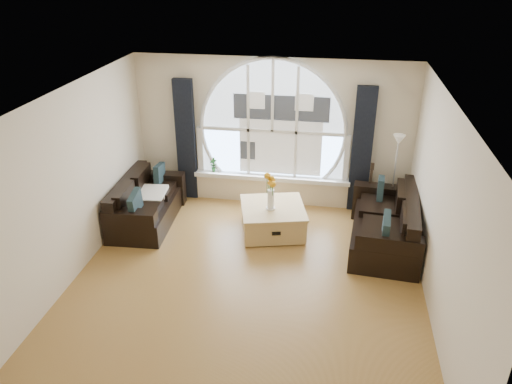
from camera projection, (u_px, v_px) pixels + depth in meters
name	position (u px, v px, depth m)	size (l,w,h in m)	color
ground	(246.00, 285.00, 7.13)	(5.00, 5.50, 0.01)	brown
ceiling	(244.00, 101.00, 5.95)	(5.00, 5.50, 0.01)	silver
wall_back	(273.00, 133.00, 8.98)	(5.00, 0.01, 2.70)	beige
wall_front	(184.00, 351.00, 4.10)	(5.00, 0.01, 2.70)	beige
wall_left	(68.00, 188.00, 6.90)	(0.01, 5.50, 2.70)	beige
wall_right	(442.00, 216.00, 6.18)	(0.01, 5.50, 2.70)	beige
attic_slope	(430.00, 139.00, 5.78)	(0.92, 5.50, 0.72)	silver
arched_window	(273.00, 119.00, 8.83)	(2.60, 0.06, 2.15)	silver
window_sill	(271.00, 177.00, 9.26)	(2.90, 0.22, 0.08)	white
window_frame	(272.00, 119.00, 8.80)	(2.76, 0.08, 2.15)	white
neighbor_house	(281.00, 126.00, 8.85)	(1.70, 0.02, 1.50)	silver
curtain_left	(186.00, 140.00, 9.19)	(0.35, 0.12, 2.30)	black
curtain_right	(362.00, 151.00, 8.73)	(0.35, 0.12, 2.30)	black
sofa_left	(147.00, 201.00, 8.62)	(0.88, 1.76, 0.78)	black
sofa_right	(384.00, 223.00, 7.94)	(0.96, 1.93, 0.86)	black
coffee_chest	(273.00, 218.00, 8.38)	(1.04, 1.04, 0.51)	tan
throw_blanket	(150.00, 194.00, 8.64)	(0.55, 0.55, 0.10)	silver
vase_flowers	(271.00, 188.00, 8.05)	(0.24, 0.24, 0.70)	white
floor_lamp	(394.00, 179.00, 8.48)	(0.24, 0.24, 1.60)	#B2B2B2
guitar	(369.00, 188.00, 8.78)	(0.36, 0.24, 1.06)	olive
potted_plant	(213.00, 165.00, 9.34)	(0.15, 0.10, 0.28)	#1E6023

